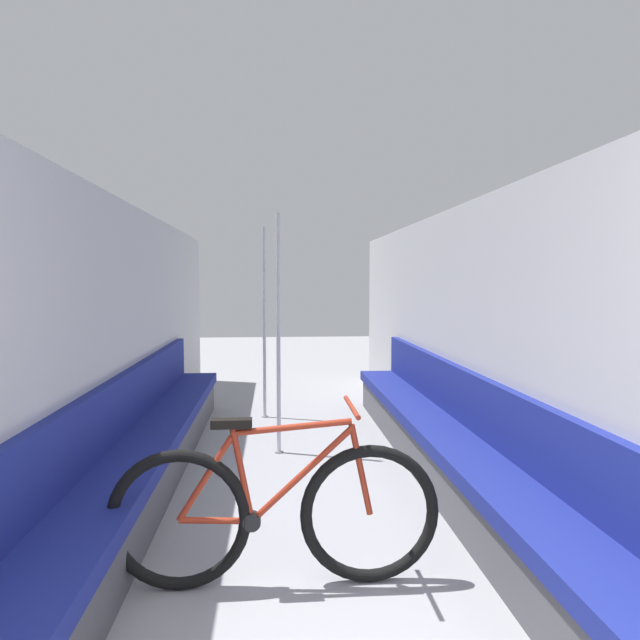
% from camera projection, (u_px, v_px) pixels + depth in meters
% --- Properties ---
extents(wall_left, '(0.10, 9.83, 2.15)m').
position_uv_depth(wall_left, '(99.00, 348.00, 3.90)').
color(wall_left, '#B2B2B7').
rests_on(wall_left, ground).
extents(wall_right, '(0.10, 9.83, 2.15)m').
position_uv_depth(wall_right, '(490.00, 344.00, 4.12)').
color(wall_right, '#B2B2B7').
rests_on(wall_right, ground).
extents(bench_seat_row_left, '(0.45, 5.31, 0.85)m').
position_uv_depth(bench_seat_row_left, '(146.00, 451.00, 4.19)').
color(bench_seat_row_left, '#4C4C51').
rests_on(bench_seat_row_left, ground).
extents(bench_seat_row_right, '(0.45, 5.31, 0.85)m').
position_uv_depth(bench_seat_row_right, '(445.00, 444.00, 4.37)').
color(bench_seat_row_right, '#4C4C51').
rests_on(bench_seat_row_right, ground).
extents(bicycle, '(1.66, 0.46, 0.92)m').
position_uv_depth(bicycle, '(275.00, 513.00, 2.85)').
color(bicycle, black).
rests_on(bicycle, ground).
extents(grab_pole_near, '(0.08, 0.08, 2.13)m').
position_uv_depth(grab_pole_near, '(278.00, 337.00, 5.03)').
color(grab_pole_near, gray).
rests_on(grab_pole_near, ground).
extents(grab_pole_far, '(0.08, 0.08, 2.13)m').
position_uv_depth(grab_pole_far, '(264.00, 326.00, 6.37)').
color(grab_pole_far, gray).
rests_on(grab_pole_far, ground).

